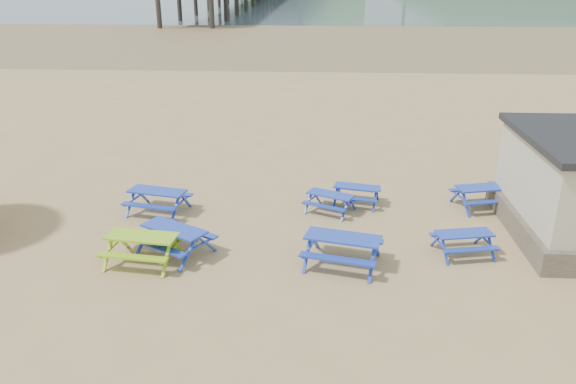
{
  "coord_description": "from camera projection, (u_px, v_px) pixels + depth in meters",
  "views": [
    {
      "loc": [
        0.94,
        -14.95,
        7.52
      ],
      "look_at": [
        -0.03,
        1.5,
        1.0
      ],
      "focal_mm": 35.0,
      "sensor_mm": 36.0,
      "label": 1
    }
  ],
  "objects": [
    {
      "name": "picnic_table_blue_e",
      "position": [
        342.0,
        251.0,
        15.25
      ],
      "size": [
        2.36,
        2.07,
        0.85
      ],
      "rotation": [
        0.0,
        0.0,
        -0.24
      ],
      "color": "#1B28AF",
      "rests_on": "ground"
    },
    {
      "name": "picnic_table_yellow",
      "position": [
        143.0,
        249.0,
        15.4
      ],
      "size": [
        2.12,
        1.79,
        0.81
      ],
      "rotation": [
        0.0,
        0.0,
        -0.13
      ],
      "color": "#8FC20F",
      "rests_on": "ground"
    },
    {
      "name": "picnic_table_blue_f",
      "position": [
        463.0,
        243.0,
        15.87
      ],
      "size": [
        1.79,
        1.55,
        0.66
      ],
      "rotation": [
        0.0,
        0.0,
        0.2
      ],
      "color": "#1B28AF",
      "rests_on": "ground"
    },
    {
      "name": "picnic_table_blue_b",
      "position": [
        330.0,
        203.0,
        18.67
      ],
      "size": [
        1.91,
        1.77,
        0.64
      ],
      "rotation": [
        0.0,
        0.0,
        -0.44
      ],
      "color": "#1B28AF",
      "rests_on": "ground"
    },
    {
      "name": "picnic_table_blue_g",
      "position": [
        482.0,
        197.0,
        18.96
      ],
      "size": [
        2.09,
        1.83,
        0.76
      ],
      "rotation": [
        0.0,
        0.0,
        0.23
      ],
      "color": "#1B28AF",
      "rests_on": "ground"
    },
    {
      "name": "picnic_table_blue_d",
      "position": [
        175.0,
        241.0,
        15.85
      ],
      "size": [
        2.44,
        2.3,
        0.81
      ],
      "rotation": [
        0.0,
        0.0,
        -0.52
      ],
      "color": "#1B28AF",
      "rests_on": "ground"
    },
    {
      "name": "picnic_table_blue_a",
      "position": [
        158.0,
        201.0,
        18.58
      ],
      "size": [
        2.16,
        1.88,
        0.79
      ],
      "rotation": [
        0.0,
        0.0,
        -0.22
      ],
      "color": "#1B28AF",
      "rests_on": "ground"
    },
    {
      "name": "picnic_table_blue_c",
      "position": [
        357.0,
        195.0,
        19.3
      ],
      "size": [
        1.78,
        1.55,
        0.65
      ],
      "rotation": [
        0.0,
        0.0,
        -0.22
      ],
      "color": "#1B28AF",
      "rests_on": "ground"
    },
    {
      "name": "wet_sand",
      "position": [
        314.0,
        37.0,
        67.74
      ],
      "size": [
        400.0,
        400.0,
        0.0
      ],
      "primitive_type": "plane",
      "color": "olive",
      "rests_on": "ground"
    },
    {
      "name": "headland_town",
      "position": [
        541.0,
        16.0,
        228.57
      ],
      "size": [
        264.0,
        144.0,
        108.0
      ],
      "color": "#2D4C1E",
      "rests_on": "ground"
    },
    {
      "name": "ground",
      "position": [
        286.0,
        242.0,
        16.69
      ],
      "size": [
        400.0,
        400.0,
        0.0
      ],
      "primitive_type": "plane",
      "color": "tan",
      "rests_on": "ground"
    }
  ]
}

